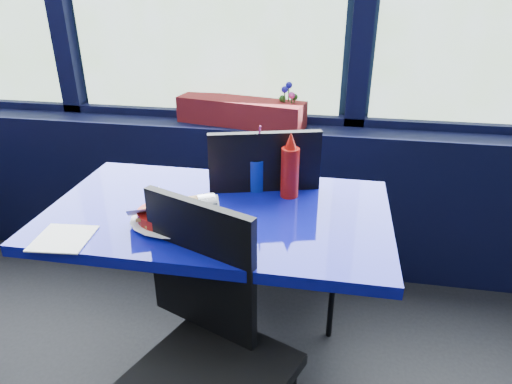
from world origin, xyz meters
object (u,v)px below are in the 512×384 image
chair_near_front (208,334)px  ketchup_bottle (290,169)px  flower_vase (288,115)px  food_basket (176,215)px  near_table (220,253)px  soda_cup (256,173)px  planter_box (241,112)px  chair_near_back (277,218)px

chair_near_front → ketchup_bottle: ketchup_bottle is taller
flower_vase → food_basket: flower_vase is taller
near_table → chair_near_front: chair_near_front is taller
soda_cup → planter_box: bearing=106.8°
chair_near_back → ketchup_bottle: (0.06, -0.16, 0.30)m
chair_near_back → food_basket: 0.56m
ketchup_bottle → soda_cup: bearing=162.8°
ketchup_bottle → chair_near_back: bearing=112.6°
chair_near_front → food_basket: 0.40m
chair_near_front → flower_vase: (0.09, 1.20, 0.35)m
chair_near_front → planter_box: 1.28m
chair_near_front → ketchup_bottle: bearing=93.8°
chair_near_back → planter_box: chair_near_back is taller
near_table → chair_near_back: size_ratio=1.22×
near_table → planter_box: bearing=96.4°
food_basket → soda_cup: bearing=52.9°
food_basket → soda_cup: soda_cup is taller
chair_near_front → chair_near_back: (0.11, 0.69, 0.04)m
soda_cup → flower_vase: bearing=85.7°
food_basket → soda_cup: size_ratio=1.06×
flower_vase → ketchup_bottle: 0.68m
near_table → soda_cup: 0.33m
chair_near_back → planter_box: bearing=-79.8°
chair_near_front → food_basket: chair_near_front is taller
planter_box → food_basket: (-0.01, -0.97, -0.08)m
flower_vase → planter_box: bearing=174.7°
food_basket → planter_box: bearing=85.4°
food_basket → flower_vase: bearing=71.1°
food_basket → ketchup_bottle: bearing=35.3°
chair_near_front → planter_box: (-0.15, 1.23, 0.34)m
chair_near_front → soda_cup: bearing=108.0°
chair_near_front → chair_near_back: bearing=103.0°
chair_near_back → planter_box: 0.67m
near_table → ketchup_bottle: 0.41m
chair_near_back → soda_cup: bearing=42.9°
flower_vase → soda_cup: flower_vase is taller
near_table → food_basket: (-0.11, -0.12, 0.22)m
food_basket → ketchup_bottle: 0.45m
planter_box → flower_vase: (0.24, -0.02, 0.00)m
chair_near_front → planter_box: planter_box is taller
soda_cup → near_table: bearing=-117.5°
food_basket → soda_cup: 0.39m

